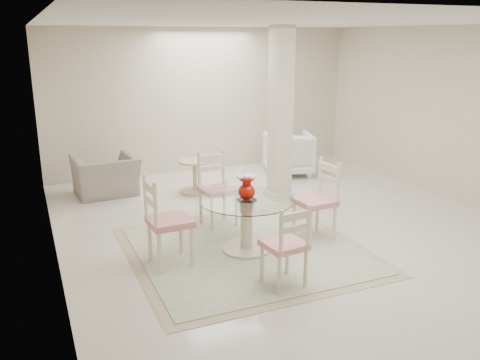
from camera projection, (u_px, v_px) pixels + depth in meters
name	position (u px, v px, depth m)	size (l,w,h in m)	color
ground	(290.00, 228.00, 6.95)	(7.00, 7.00, 0.00)	beige
room_shell	(294.00, 92.00, 6.44)	(6.02, 7.02, 2.71)	beige
column	(280.00, 115.00, 7.92)	(0.30, 0.30, 2.70)	beige
area_rug	(246.00, 250.00, 6.23)	(2.78, 2.78, 0.02)	tan
dining_table	(247.00, 225.00, 6.14)	(1.14, 1.14, 0.66)	beige
red_vase	(247.00, 188.00, 6.01)	(0.24, 0.20, 0.31)	#A30E05
dining_chair_east	(320.00, 194.00, 6.46)	(0.48, 0.48, 1.13)	#F6E8CA
dining_chair_north	(216.00, 183.00, 6.97)	(0.49, 0.49, 1.12)	beige
dining_chair_west	(163.00, 215.00, 5.67)	(0.49, 0.49, 1.16)	#F4E7C9
dining_chair_south	(288.00, 240.00, 5.19)	(0.45, 0.45, 1.01)	#EFE1C5
recliner_taupe	(106.00, 176.00, 8.34)	(1.00, 0.87, 0.65)	gray
armchair_white	(288.00, 153.00, 9.59)	(0.85, 0.87, 0.79)	white
side_table	(195.00, 178.00, 8.48)	(0.53, 0.53, 0.55)	#CFB57F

